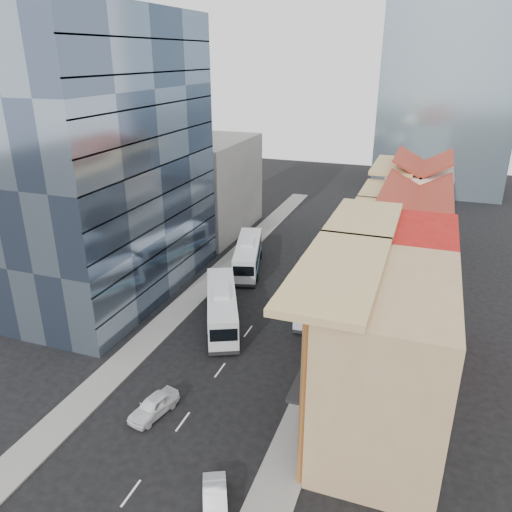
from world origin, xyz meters
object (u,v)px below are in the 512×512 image
at_px(bus_right, 315,295).
at_px(sedan_left, 154,406).
at_px(shophouse_tan, 387,361).
at_px(bus_left_near, 222,306).
at_px(office_tower, 110,162).
at_px(bus_left_far, 248,255).
at_px(sedan_right, 215,501).

relative_size(bus_right, sedan_left, 2.54).
height_order(shophouse_tan, bus_left_near, shophouse_tan).
distance_m(office_tower, bus_right, 25.88).
xyz_separation_m(bus_left_near, bus_left_far, (-2.48, 14.15, -0.04)).
relative_size(shophouse_tan, sedan_right, 3.39).
distance_m(shophouse_tan, sedan_right, 14.39).
height_order(office_tower, bus_left_far, office_tower).
bearing_deg(bus_right, bus_left_near, -148.19).
bearing_deg(bus_left_near, shophouse_tan, -56.63).
bearing_deg(sedan_right, bus_left_near, 86.37).
height_order(bus_left_far, sedan_left, bus_left_far).
bearing_deg(bus_left_far, sedan_left, -99.59).
relative_size(bus_left_near, bus_left_far, 1.02).
height_order(shophouse_tan, sedan_left, shophouse_tan).
bearing_deg(bus_left_near, office_tower, 141.04).
height_order(bus_left_near, sedan_left, bus_left_near).
xyz_separation_m(shophouse_tan, bus_left_far, (-19.50, 24.65, -4.05)).
distance_m(bus_left_near, bus_right, 10.16).
relative_size(shophouse_tan, bus_left_near, 1.13).
height_order(office_tower, bus_right, office_tower).
xyz_separation_m(bus_right, sedan_right, (0.38, -26.90, -1.14)).
bearing_deg(office_tower, sedan_right, -47.23).
bearing_deg(office_tower, shophouse_tan, -24.30).
height_order(bus_right, sedan_right, bus_right).
distance_m(bus_left_near, bus_left_far, 14.36).
distance_m(shophouse_tan, bus_left_far, 31.69).
distance_m(bus_left_near, sedan_left, 14.52).
distance_m(sedan_left, sedan_right, 10.19).
distance_m(bus_right, sedan_right, 26.93).
xyz_separation_m(shophouse_tan, office_tower, (-31.00, 14.00, 9.00)).
distance_m(office_tower, bus_left_far, 20.39).
xyz_separation_m(office_tower, bus_left_far, (11.50, 10.65, -13.05)).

